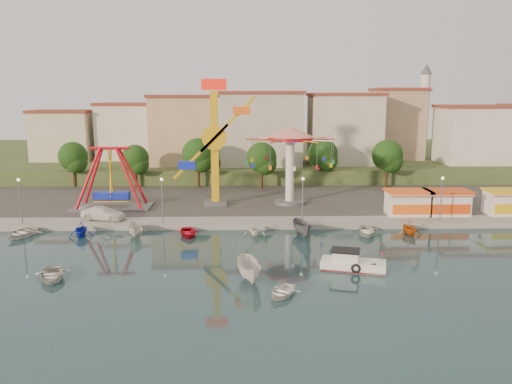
{
  "coord_description": "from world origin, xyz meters",
  "views": [
    {
      "loc": [
        1.43,
        -42.67,
        14.92
      ],
      "look_at": [
        2.68,
        14.0,
        4.0
      ],
      "focal_mm": 35.0,
      "sensor_mm": 36.0,
      "label": 1
    }
  ],
  "objects_px": {
    "rowboat_a": "(52,275)",
    "skiff": "(249,270)",
    "pirate_ship_ride": "(111,179)",
    "cabin_motorboat": "(351,264)",
    "kamikaze_tower": "(218,146)",
    "van": "(103,213)",
    "wave_swinger": "(290,148)"
  },
  "relations": [
    {
      "from": "wave_swinger",
      "to": "van",
      "type": "relative_size",
      "value": 2.19
    },
    {
      "from": "pirate_ship_ride",
      "to": "cabin_motorboat",
      "type": "distance_m",
      "value": 34.94
    },
    {
      "from": "skiff",
      "to": "van",
      "type": "distance_m",
      "value": 25.21
    },
    {
      "from": "rowboat_a",
      "to": "van",
      "type": "bearing_deg",
      "value": 73.85
    },
    {
      "from": "kamikaze_tower",
      "to": "skiff",
      "type": "distance_m",
      "value": 27.72
    },
    {
      "from": "kamikaze_tower",
      "to": "skiff",
      "type": "xyz_separation_m",
      "value": [
        3.92,
        -26.38,
        -7.56
      ]
    },
    {
      "from": "wave_swinger",
      "to": "cabin_motorboat",
      "type": "bearing_deg",
      "value": -82.52
    },
    {
      "from": "van",
      "to": "wave_swinger",
      "type": "bearing_deg",
      "value": -55.63
    },
    {
      "from": "kamikaze_tower",
      "to": "cabin_motorboat",
      "type": "height_order",
      "value": "kamikaze_tower"
    },
    {
      "from": "pirate_ship_ride",
      "to": "skiff",
      "type": "distance_m",
      "value": 30.6
    },
    {
      "from": "rowboat_a",
      "to": "skiff",
      "type": "height_order",
      "value": "skiff"
    },
    {
      "from": "pirate_ship_ride",
      "to": "wave_swinger",
      "type": "xyz_separation_m",
      "value": [
        23.28,
        2.37,
        3.8
      ]
    },
    {
      "from": "cabin_motorboat",
      "to": "rowboat_a",
      "type": "height_order",
      "value": "cabin_motorboat"
    },
    {
      "from": "pirate_ship_ride",
      "to": "cabin_motorboat",
      "type": "bearing_deg",
      "value": -40.17
    },
    {
      "from": "kamikaze_tower",
      "to": "skiff",
      "type": "relative_size",
      "value": 3.55
    },
    {
      "from": "pirate_ship_ride",
      "to": "wave_swinger",
      "type": "relative_size",
      "value": 0.86
    },
    {
      "from": "kamikaze_tower",
      "to": "wave_swinger",
      "type": "bearing_deg",
      "value": 4.6
    },
    {
      "from": "pirate_ship_ride",
      "to": "van",
      "type": "height_order",
      "value": "pirate_ship_ride"
    },
    {
      "from": "cabin_motorboat",
      "to": "van",
      "type": "height_order",
      "value": "van"
    },
    {
      "from": "rowboat_a",
      "to": "kamikaze_tower",
      "type": "bearing_deg",
      "value": 45.89
    },
    {
      "from": "skiff",
      "to": "wave_swinger",
      "type": "bearing_deg",
      "value": 69.13
    },
    {
      "from": "van",
      "to": "cabin_motorboat",
      "type": "bearing_deg",
      "value": -108.28
    },
    {
      "from": "pirate_ship_ride",
      "to": "rowboat_a",
      "type": "height_order",
      "value": "pirate_ship_ride"
    },
    {
      "from": "pirate_ship_ride",
      "to": "skiff",
      "type": "xyz_separation_m",
      "value": [
        17.61,
        -24.78,
        -3.5
      ]
    },
    {
      "from": "cabin_motorboat",
      "to": "van",
      "type": "bearing_deg",
      "value": 163.15
    },
    {
      "from": "cabin_motorboat",
      "to": "kamikaze_tower",
      "type": "bearing_deg",
      "value": 133.25
    },
    {
      "from": "pirate_ship_ride",
      "to": "skiff",
      "type": "height_order",
      "value": "pirate_ship_ride"
    },
    {
      "from": "rowboat_a",
      "to": "skiff",
      "type": "xyz_separation_m",
      "value": [
        16.32,
        -0.56,
        0.49
      ]
    },
    {
      "from": "kamikaze_tower",
      "to": "skiff",
      "type": "height_order",
      "value": "kamikaze_tower"
    },
    {
      "from": "skiff",
      "to": "rowboat_a",
      "type": "bearing_deg",
      "value": 168.95
    },
    {
      "from": "pirate_ship_ride",
      "to": "wave_swinger",
      "type": "distance_m",
      "value": 23.71
    },
    {
      "from": "kamikaze_tower",
      "to": "van",
      "type": "xyz_separation_m",
      "value": [
        -13.12,
        -7.81,
        -7.08
      ]
    }
  ]
}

